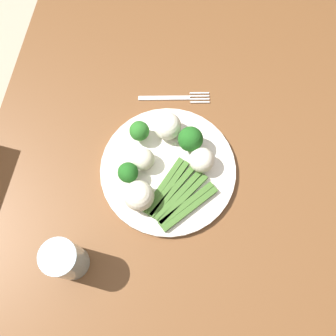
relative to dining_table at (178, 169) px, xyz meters
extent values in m
cube|color=#B7A88E|center=(0.00, 0.00, -0.65)|extent=(6.00, 6.00, 0.02)
cube|color=brown|center=(0.00, 0.00, 0.08)|extent=(1.44, 0.85, 0.04)
cylinder|color=brown|center=(-0.66, -0.37, -0.29)|extent=(0.07, 0.07, 0.70)
cylinder|color=brown|center=(-0.66, 0.37, -0.29)|extent=(0.07, 0.07, 0.70)
cylinder|color=brown|center=(0.06, -0.47, -0.42)|extent=(0.04, 0.04, 0.45)
cylinder|color=brown|center=(0.40, -0.48, -0.42)|extent=(0.04, 0.04, 0.45)
cylinder|color=silver|center=(0.04, -0.02, 0.11)|extent=(0.29, 0.29, 0.01)
cube|color=#3D6626|center=(0.12, 0.04, 0.12)|extent=(0.11, 0.10, 0.01)
cube|color=#3D6626|center=(0.11, 0.03, 0.12)|extent=(0.11, 0.10, 0.01)
cube|color=#3D6626|center=(0.11, 0.02, 0.12)|extent=(0.12, 0.09, 0.01)
cube|color=#3D6626|center=(0.10, 0.01, 0.12)|extent=(0.12, 0.09, 0.01)
cube|color=#3D6626|center=(0.09, 0.00, 0.12)|extent=(0.13, 0.08, 0.01)
cube|color=#3D6626|center=(0.09, -0.01, 0.12)|extent=(0.13, 0.07, 0.01)
cube|color=#3D6626|center=(0.08, -0.02, 0.12)|extent=(0.13, 0.07, 0.01)
cylinder|color=#4C7F2B|center=(0.07, -0.10, 0.12)|extent=(0.01, 0.01, 0.01)
sphere|color=#1E5B1C|center=(0.07, -0.10, 0.15)|extent=(0.04, 0.04, 0.04)
cylinder|color=#568E33|center=(-0.02, -0.09, 0.12)|extent=(0.02, 0.02, 0.02)
sphere|color=#286B23|center=(-0.02, -0.09, 0.15)|extent=(0.04, 0.04, 0.04)
cylinder|color=#4C7F2B|center=(-0.02, 0.02, 0.13)|extent=(0.02, 0.02, 0.02)
sphere|color=#1E5B1C|center=(-0.02, 0.02, 0.15)|extent=(0.05, 0.05, 0.05)
sphere|color=white|center=(0.02, 0.05, 0.14)|extent=(0.05, 0.05, 0.05)
sphere|color=silver|center=(0.12, -0.06, 0.15)|extent=(0.06, 0.06, 0.06)
sphere|color=white|center=(-0.04, -0.03, 0.15)|extent=(0.06, 0.06, 0.06)
sphere|color=beige|center=(0.04, -0.07, 0.14)|extent=(0.05, 0.05, 0.05)
cube|color=silver|center=(-0.13, -0.06, 0.10)|extent=(0.03, 0.12, 0.00)
cube|color=silver|center=(-0.13, 0.03, 0.10)|extent=(0.01, 0.04, 0.00)
cube|color=silver|center=(-0.14, 0.03, 0.10)|extent=(0.01, 0.04, 0.00)
cube|color=silver|center=(-0.15, 0.03, 0.10)|extent=(0.01, 0.04, 0.00)
cube|color=silver|center=(-0.16, 0.02, 0.10)|extent=(0.01, 0.04, 0.00)
cylinder|color=silver|center=(0.26, -0.18, 0.16)|extent=(0.07, 0.07, 0.12)
camera|label=1|loc=(0.30, 0.02, 0.87)|focal=40.28mm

